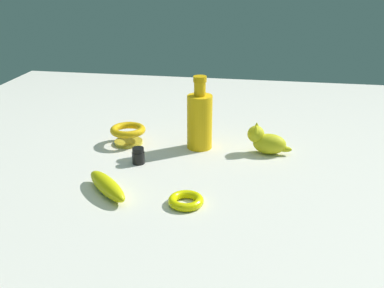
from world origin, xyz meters
The scene contains 7 objects.
ground centered at (0.00, 0.00, 0.00)m, with size 2.00×2.00×0.00m, color silver.
nail_polish_jar centered at (-0.15, -0.01, 0.02)m, with size 0.04×0.04×0.05m.
bangle centered at (0.02, -0.22, 0.01)m, with size 0.08×0.08×0.02m, color #DEDA07.
bottle_tall centered at (0.00, 0.13, 0.09)m, with size 0.07×0.07×0.22m.
banana centered at (-0.17, -0.20, 0.02)m, with size 0.18×0.04×0.04m, color #C9C60B.
bowl centered at (-0.22, 0.13, 0.04)m, with size 0.11×0.11×0.06m.
cat_figurine centered at (0.20, 0.12, 0.04)m, with size 0.13×0.06×0.09m.
Camera 1 is at (0.20, -1.14, 0.53)m, focal length 43.11 mm.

